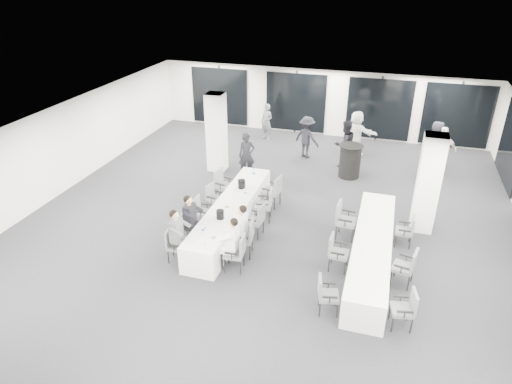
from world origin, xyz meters
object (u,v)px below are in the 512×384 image
chair_side_left_near (325,293)px  chair_side_left_mid (336,250)px  standing_guest_d (442,147)px  chair_main_left_fourth (213,196)px  chair_main_left_far (222,183)px  chair_side_right_mid (407,265)px  chair_main_right_second (246,235)px  chair_main_right_mid (257,219)px  standing_guest_b (345,141)px  ice_bucket_far (242,184)px  ice_bucket_near (220,214)px  banquet_table_main (231,215)px  banquet_table_side (371,251)px  standing_guest_e (436,141)px  standing_guest_c (307,135)px  chair_side_left_far (343,218)px  chair_main_left_mid (201,210)px  chair_main_right_far (274,189)px  chair_main_right_fourth (266,203)px  chair_side_right_near (406,307)px  standing_guest_f (356,130)px  cocktail_table (350,161)px  standing_guest_h (430,156)px  chair_side_right_far (407,229)px  chair_main_left_near (174,243)px  chair_main_left_second (187,227)px  standing_guest_g (267,120)px  standing_guest_a (247,152)px  chair_main_right_near (237,251)px

chair_side_left_near → chair_side_left_mid: bearing=167.5°
standing_guest_d → chair_main_left_fourth: bearing=28.4°
chair_main_left_far → chair_side_right_mid: 6.27m
chair_main_right_second → chair_main_right_mid: size_ratio=1.09×
chair_main_right_mid → standing_guest_b: size_ratio=0.48×
chair_side_left_mid → ice_bucket_far: size_ratio=3.56×
chair_main_left_far → ice_bucket_near: 2.57m
banquet_table_main → chair_side_left_mid: 3.31m
chair_main_left_far → chair_side_right_mid: bearing=75.8°
banquet_table_side → chair_main_left_far: 5.27m
standing_guest_b → ice_bucket_near: standing_guest_b is taller
standing_guest_e → ice_bucket_near: bearing=136.7°
standing_guest_c → chair_side_left_near: bearing=128.3°
chair_side_left_mid → chair_side_left_far: 1.50m
banquet_table_side → chair_main_left_mid: (-4.76, 0.50, 0.13)m
chair_main_right_far → standing_guest_d: standing_guest_d is taller
chair_main_right_mid → standing_guest_b: 5.80m
banquet_table_side → chair_side_left_far: bearing=128.1°
chair_main_right_fourth → chair_side_right_near: 5.18m
standing_guest_c → ice_bucket_near: (-0.99, -6.60, -0.05)m
standing_guest_c → standing_guest_e: bearing=-148.7°
chair_main_right_fourth → standing_guest_f: bearing=-27.3°
chair_main_left_fourth → ice_bucket_near: (0.84, -1.59, 0.38)m
cocktail_table → standing_guest_h: (2.58, 0.36, 0.36)m
banquet_table_main → chair_side_right_far: (4.76, 0.44, 0.12)m
standing_guest_e → ice_bucket_far: (-5.66, -5.28, -0.08)m
banquet_table_main → chair_main_right_second: 1.49m
banquet_table_side → chair_main_right_far: bearing=144.1°
banquet_table_side → chair_main_left_mid: chair_main_left_mid is taller
chair_main_left_far → chair_main_right_far: (1.67, 0.01, 0.01)m
chair_main_left_near → chair_main_right_fourth: size_ratio=0.88×
chair_main_right_far → standing_guest_e: bearing=-35.3°
chair_main_right_second → chair_main_left_mid: bearing=49.8°
chair_main_left_second → chair_main_left_near: bearing=-5.9°
chair_main_right_fourth → standing_guest_b: size_ratio=0.50×
chair_side_left_far → standing_guest_f: (-0.33, 6.27, 0.39)m
chair_main_right_mid → chair_side_right_mid: bearing=-99.2°
standing_guest_d → standing_guest_g: bearing=-20.9°
standing_guest_g → ice_bucket_far: bearing=-57.5°
standing_guest_a → standing_guest_e: bearing=-1.7°
chair_main_left_fourth → banquet_table_main: bearing=61.4°
chair_main_left_fourth → standing_guest_a: standing_guest_a is taller
cocktail_table → chair_side_right_mid: bearing=-71.1°
chair_main_left_near → ice_bucket_near: ice_bucket_near is taller
standing_guest_a → standing_guest_e: size_ratio=0.93×
chair_side_left_mid → ice_bucket_near: (-3.09, 0.26, 0.35)m
standing_guest_b → ice_bucket_far: 4.96m
chair_main_right_near → standing_guest_g: standing_guest_g is taller
chair_main_left_mid → chair_main_right_far: chair_main_right_far is taller
cocktail_table → chair_main_left_second: size_ratio=1.33×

